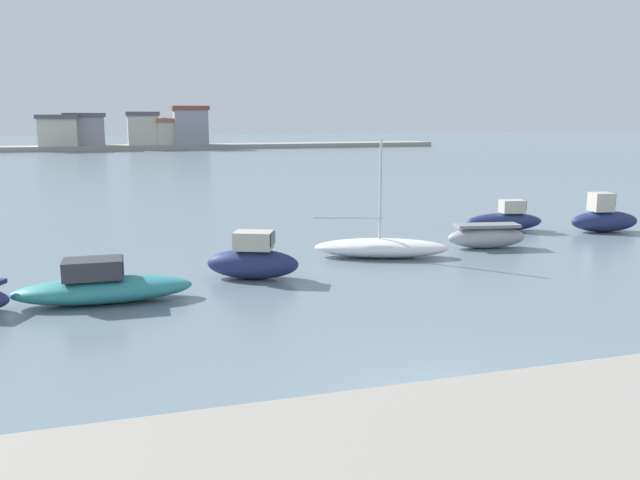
% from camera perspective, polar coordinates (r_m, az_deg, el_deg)
% --- Properties ---
extents(ground_plane, '(400.00, 400.00, 0.00)m').
position_cam_1_polar(ground_plane, '(13.97, 11.49, -13.86)').
color(ground_plane, slate).
extents(moored_boat_2, '(5.46, 1.81, 1.39)m').
position_cam_1_polar(moored_boat_2, '(21.87, -18.05, -3.80)').
color(moored_boat_2, teal).
rests_on(moored_boat_2, ground).
extents(moored_boat_3, '(3.53, 2.47, 1.70)m').
position_cam_1_polar(moored_boat_3, '(23.90, -5.73, -1.72)').
color(moored_boat_3, navy).
rests_on(moored_boat_3, ground).
extents(moored_boat_4, '(5.72, 3.40, 4.82)m').
position_cam_1_polar(moored_boat_4, '(27.55, 5.23, -0.64)').
color(moored_boat_4, white).
rests_on(moored_boat_4, ground).
extents(moored_boat_5, '(3.63, 1.72, 1.06)m').
position_cam_1_polar(moored_boat_5, '(30.24, 14.00, 0.30)').
color(moored_boat_5, '#9E9EA3').
rests_on(moored_boat_5, ground).
extents(moored_boat_6, '(4.09, 1.76, 1.56)m').
position_cam_1_polar(moored_boat_6, '(34.99, 15.50, 1.66)').
color(moored_boat_6, navy).
rests_on(moored_boat_6, ground).
extents(moored_boat_7, '(3.62, 1.92, 1.96)m').
position_cam_1_polar(moored_boat_7, '(36.33, 23.03, 1.71)').
color(moored_boat_7, navy).
rests_on(moored_boat_7, ground).
extents(distant_shoreline, '(104.66, 6.55, 7.52)m').
position_cam_1_polar(distant_shoreline, '(119.98, -17.69, 8.52)').
color(distant_shoreline, '#9E998C').
rests_on(distant_shoreline, ground).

